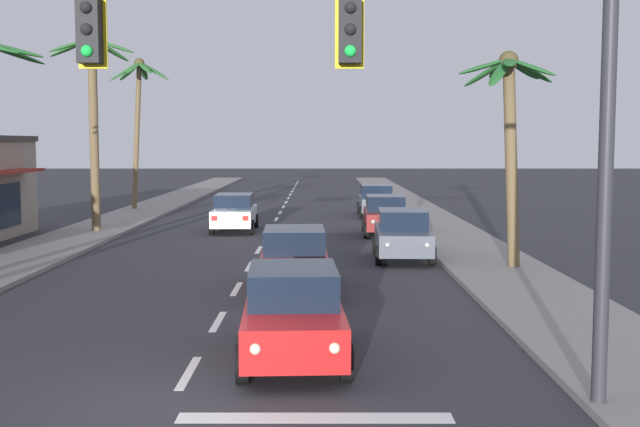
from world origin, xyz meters
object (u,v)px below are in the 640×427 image
(sedan_parked_mid_kerb, at_px, (400,234))
(traffic_signal_mast, at_px, (353,71))
(sedan_parked_far_kerb, at_px, (383,215))
(sedan_oncoming_far, at_px, (232,212))
(palm_right_second, at_px, (507,115))
(sedan_lead_at_stop_bar, at_px, (291,313))
(sedan_parked_nearest_kerb, at_px, (373,200))
(palm_left_farthest, at_px, (136,97))
(palm_left_third, at_px, (90,99))
(sedan_third_in_queue, at_px, (292,259))

(sedan_parked_mid_kerb, bearing_deg, traffic_signal_mast, -98.56)
(traffic_signal_mast, xyz_separation_m, sedan_parked_far_kerb, (2.33, 22.73, -4.14))
(traffic_signal_mast, bearing_deg, sedan_oncoming_far, 100.32)
(traffic_signal_mast, relative_size, palm_right_second, 1.68)
(sedan_parked_far_kerb, bearing_deg, sedan_lead_at_stop_bar, -99.51)
(sedan_parked_nearest_kerb, bearing_deg, palm_left_farthest, 166.85)
(sedan_parked_nearest_kerb, xyz_separation_m, palm_left_third, (-12.85, -8.45, 5.00))
(sedan_parked_mid_kerb, bearing_deg, sedan_parked_far_kerb, 89.91)
(sedan_lead_at_stop_bar, bearing_deg, sedan_parked_nearest_kerb, 82.91)
(sedan_parked_far_kerb, distance_m, palm_left_farthest, 18.69)
(sedan_oncoming_far, relative_size, sedan_parked_far_kerb, 1.00)
(sedan_third_in_queue, bearing_deg, sedan_parked_far_kerb, 75.07)
(palm_left_farthest, bearing_deg, palm_left_third, -86.67)
(traffic_signal_mast, bearing_deg, palm_left_farthest, 107.63)
(sedan_parked_nearest_kerb, xyz_separation_m, palm_right_second, (2.75, -18.51, 3.95))
(sedan_lead_at_stop_bar, relative_size, palm_right_second, 0.67)
(sedan_parked_mid_kerb, bearing_deg, palm_right_second, -40.19)
(sedan_third_in_queue, xyz_separation_m, palm_left_third, (-9.11, 13.40, 5.00))
(sedan_parked_far_kerb, xyz_separation_m, palm_left_farthest, (-13.31, 11.81, 5.72))
(sedan_third_in_queue, bearing_deg, traffic_signal_mast, -82.86)
(sedan_oncoming_far, bearing_deg, palm_left_farthest, 121.98)
(sedan_third_in_queue, relative_size, palm_left_third, 0.52)
(palm_left_farthest, xyz_separation_m, palm_right_second, (16.28, -21.67, -1.77))
(sedan_parked_nearest_kerb, bearing_deg, sedan_oncoming_far, -132.86)
(sedan_lead_at_stop_bar, distance_m, sedan_parked_nearest_kerb, 28.73)
(palm_right_second, bearing_deg, sedan_lead_at_stop_bar, -122.21)
(palm_left_third, relative_size, palm_left_farthest, 0.98)
(sedan_oncoming_far, distance_m, sedan_parked_far_kerb, 6.79)
(sedan_third_in_queue, height_order, sedan_parked_far_kerb, same)
(traffic_signal_mast, height_order, sedan_parked_far_kerb, traffic_signal_mast)
(sedan_parked_mid_kerb, height_order, palm_right_second, palm_right_second)
(sedan_oncoming_far, xyz_separation_m, palm_left_third, (-5.94, -1.01, 5.00))
(sedan_lead_at_stop_bar, xyz_separation_m, sedan_parked_mid_kerb, (3.32, 12.52, 0.00))
(sedan_third_in_queue, distance_m, sedan_oncoming_far, 14.76)
(traffic_signal_mast, height_order, sedan_lead_at_stop_bar, traffic_signal_mast)
(sedan_third_in_queue, xyz_separation_m, sedan_parked_far_kerb, (3.52, 13.21, 0.00))
(palm_left_farthest, bearing_deg, sedan_oncoming_far, -58.02)
(sedan_third_in_queue, height_order, sedan_parked_mid_kerb, same)
(palm_right_second, bearing_deg, sedan_oncoming_far, 131.11)
(sedan_parked_nearest_kerb, bearing_deg, sedan_lead_at_stop_bar, -97.09)
(sedan_lead_at_stop_bar, relative_size, sedan_oncoming_far, 1.01)
(palm_left_third, height_order, palm_left_farthest, palm_left_farthest)
(traffic_signal_mast, bearing_deg, sedan_parked_far_kerb, 84.15)
(sedan_parked_nearest_kerb, height_order, palm_left_farthest, palm_left_farthest)
(sedan_oncoming_far, xyz_separation_m, sedan_parked_far_kerb, (6.69, -1.20, 0.00))
(sedan_oncoming_far, distance_m, palm_right_second, 15.21)
(palm_left_third, bearing_deg, sedan_lead_at_stop_bar, -65.11)
(sedan_oncoming_far, bearing_deg, sedan_lead_at_stop_bar, -80.94)
(sedan_parked_far_kerb, xyz_separation_m, palm_right_second, (2.97, -9.86, 3.95))
(sedan_third_in_queue, distance_m, palm_left_third, 16.96)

